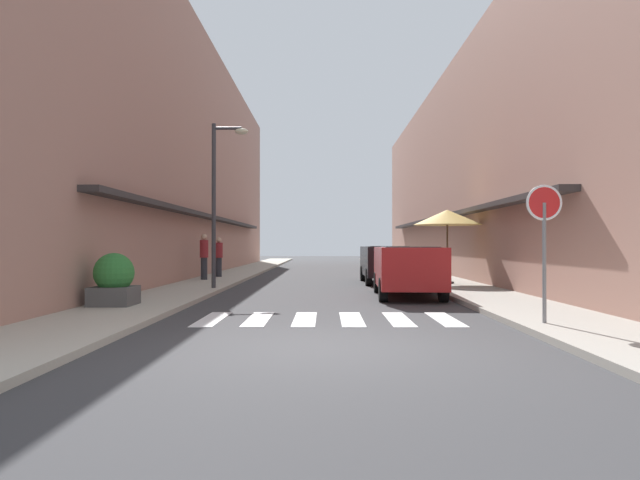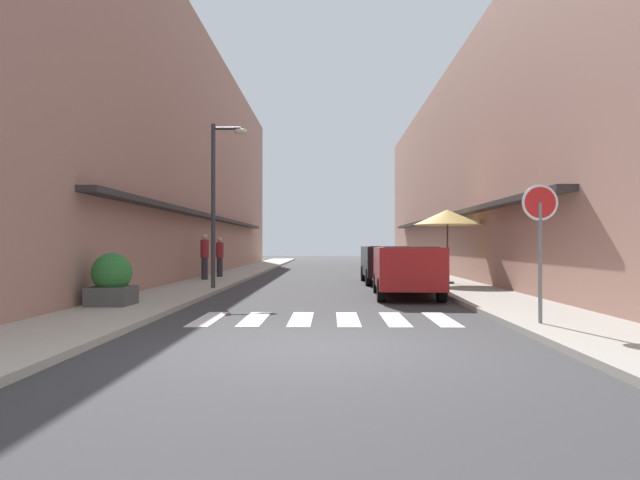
% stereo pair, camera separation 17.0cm
% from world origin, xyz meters
% --- Properties ---
extents(ground_plane, '(94.58, 94.58, 0.00)m').
position_xyz_m(ground_plane, '(0.00, 17.20, 0.00)').
color(ground_plane, '#38383A').
extents(sidewalk_left, '(2.27, 60.19, 0.12)m').
position_xyz_m(sidewalk_left, '(-4.52, 17.20, 0.06)').
color(sidewalk_left, '#ADA899').
rests_on(sidewalk_left, ground_plane).
extents(sidewalk_right, '(2.27, 60.19, 0.12)m').
position_xyz_m(sidewalk_right, '(4.52, 17.20, 0.06)').
color(sidewalk_right, '#9E998E').
rests_on(sidewalk_right, ground_plane).
extents(building_row_left, '(5.50, 40.69, 11.52)m').
position_xyz_m(building_row_left, '(-8.15, 18.35, 5.76)').
color(building_row_left, '#A87A6B').
rests_on(building_row_left, ground_plane).
extents(building_row_right, '(5.50, 40.69, 9.85)m').
position_xyz_m(building_row_right, '(8.15, 18.35, 4.92)').
color(building_row_right, '#A87A6B').
rests_on(building_row_right, ground_plane).
extents(crosswalk, '(5.20, 2.20, 0.01)m').
position_xyz_m(crosswalk, '(-0.00, 3.02, 0.01)').
color(crosswalk, silver).
rests_on(crosswalk, ground_plane).
extents(parked_car_near, '(1.96, 4.36, 1.47)m').
position_xyz_m(parked_car_near, '(2.33, 7.80, 0.92)').
color(parked_car_near, maroon).
rests_on(parked_car_near, ground_plane).
extents(parked_car_mid, '(1.82, 4.29, 1.47)m').
position_xyz_m(parked_car_mid, '(2.33, 13.55, 0.92)').
color(parked_car_mid, black).
rests_on(parked_car_mid, ground_plane).
extents(round_street_sign, '(0.65, 0.07, 2.49)m').
position_xyz_m(round_street_sign, '(3.88, 1.74, 2.02)').
color(round_street_sign, slate).
rests_on(round_street_sign, sidewalk_right).
extents(street_lamp, '(1.19, 0.28, 5.35)m').
position_xyz_m(street_lamp, '(-3.50, 9.65, 3.39)').
color(street_lamp, '#38383D').
rests_on(street_lamp, sidewalk_left).
extents(cafe_umbrella, '(2.47, 2.47, 2.68)m').
position_xyz_m(cafe_umbrella, '(4.39, 11.87, 2.51)').
color(cafe_umbrella, '#262626').
rests_on(cafe_umbrella, sidewalk_right).
extents(planter_corner, '(0.95, 0.95, 1.22)m').
position_xyz_m(planter_corner, '(-4.97, 4.52, 0.70)').
color(planter_corner, '#4C4C4C').
rests_on(planter_corner, sidewalk_left).
extents(pedestrian_walking_near, '(0.34, 0.34, 1.72)m').
position_xyz_m(pedestrian_walking_near, '(-4.73, 15.85, 1.03)').
color(pedestrian_walking_near, '#282B33').
rests_on(pedestrian_walking_near, sidewalk_left).
extents(pedestrian_walking_far, '(0.34, 0.34, 1.83)m').
position_xyz_m(pedestrian_walking_far, '(-4.94, 13.85, 1.09)').
color(pedestrian_walking_far, '#282B33').
rests_on(pedestrian_walking_far, sidewalk_left).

